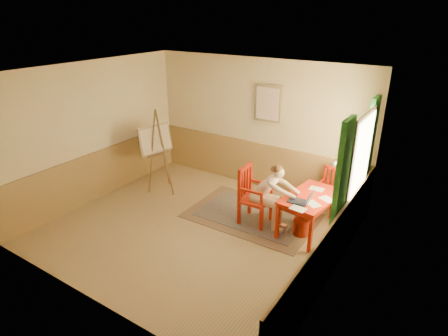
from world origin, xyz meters
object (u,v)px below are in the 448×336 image
Objects in this scene: chair_back at (329,191)px; easel at (157,143)px; table at (311,200)px; figure at (269,193)px; laptop at (302,200)px; chair_left at (253,195)px.

chair_back is 0.50× the size of easel.
figure is at bearing -162.16° from table.
laptop is at bearing -3.81° from easel.
chair_left is 2.81× the size of laptop.
table is 3.26× the size of laptop.
chair_back is 0.73× the size of figure.
chair_left reaches higher than chair_back.
chair_back is 1.37m from figure.
easel reaches higher than figure.
figure is at bearing 170.55° from laptop.
figure reaches higher than chair_left.
figure reaches higher than table.
chair_back is 3.67m from easel.
figure is 2.76m from easel.
chair_left is (-1.01, -0.24, -0.08)m from table.
figure is 3.15× the size of laptop.
laptop reaches higher than chair_back.
chair_left is 0.61× the size of easel.
figure reaches higher than laptop.
chair_left is at bearing -132.51° from chair_back.
chair_back is 1.28m from laptop.
chair_back is at bearing 87.58° from table.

